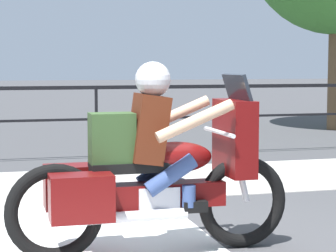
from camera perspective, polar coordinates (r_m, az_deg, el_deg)
name	(u,v)px	position (r m, az deg, el deg)	size (l,w,h in m)	color
sidewalk_band	(122,182)	(8.72, -4.01, -4.90)	(44.00, 2.40, 0.01)	#B7B2A8
fence_railing	(96,102)	(10.73, -6.27, 2.13)	(36.00, 0.05, 1.22)	black
motorcycle	(152,169)	(5.35, -1.42, -3.77)	(2.37, 0.76, 1.58)	black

